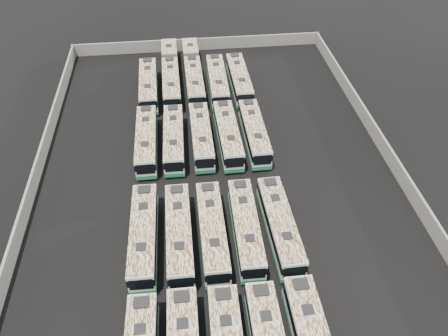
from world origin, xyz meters
TOP-DOWN VIEW (x-y plane):
  - ground at (0.00, 0.00)m, footprint 140.00×140.00m
  - perimeter_wall at (0.00, 0.00)m, footprint 45.20×73.20m
  - bus_midfront_far_left at (-8.79, -8.57)m, footprint 2.85×12.55m
  - bus_midfront_left at (-5.12, -8.86)m, footprint 2.63×12.38m
  - bus_midfront_center at (-1.63, -8.85)m, footprint 2.60×12.27m
  - bus_midfront_right at (1.95, -8.71)m, footprint 2.78×12.21m
  - bus_midfront_far_right at (5.61, -8.87)m, footprint 2.89×12.40m
  - bus_midback_far_left at (-8.81, 7.63)m, footprint 2.62×12.33m
  - bus_midback_left at (-5.21, 7.60)m, footprint 2.86×12.22m
  - bus_midback_center at (-1.53, 7.80)m, footprint 2.58×12.12m
  - bus_midback_right at (2.03, 7.65)m, footprint 2.81×12.45m
  - bus_midback_far_right at (5.61, 7.69)m, footprint 2.63×12.25m
  - bus_back_far_left at (-8.74, 21.55)m, footprint 2.88×12.59m
  - bus_back_left at (-5.24, 25.01)m, footprint 2.71×19.16m
  - bus_back_center at (-1.59, 25.02)m, footprint 2.68×19.07m
  - bus_back_right at (2.04, 21.47)m, footprint 2.87×12.67m
  - bus_back_far_right at (5.54, 21.71)m, footprint 2.74×12.50m

SIDE VIEW (x-z plane):
  - ground at x=0.00m, z-range 0.00..0.00m
  - perimeter_wall at x=0.00m, z-range 0.00..2.20m
  - bus_midback_center at x=-1.53m, z-range 0.04..3.45m
  - bus_midfront_right at x=1.95m, z-range 0.04..3.47m
  - bus_midback_left at x=-5.21m, z-range 0.04..3.47m
  - bus_midback_far_right at x=5.61m, z-range 0.04..3.49m
  - bus_back_center at x=-1.59m, z-range 0.04..3.49m
  - bus_midfront_center at x=-1.63m, z-range 0.04..3.50m
  - bus_back_left at x=-5.24m, z-range 0.04..3.51m
  - bus_midback_far_left at x=-8.81m, z-range 0.04..3.52m
  - bus_midfront_far_right at x=5.61m, z-range 0.04..3.52m
  - bus_midfront_left at x=-5.12m, z-range 0.04..3.53m
  - bus_midback_right at x=2.03m, z-range 0.04..3.54m
  - bus_back_far_right at x=5.54m, z-range 0.04..3.56m
  - bus_midfront_far_left at x=-8.79m, z-range 0.04..3.57m
  - bus_back_far_left at x=-8.74m, z-range 0.04..3.57m
  - bus_back_right at x=2.04m, z-range 0.04..3.60m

